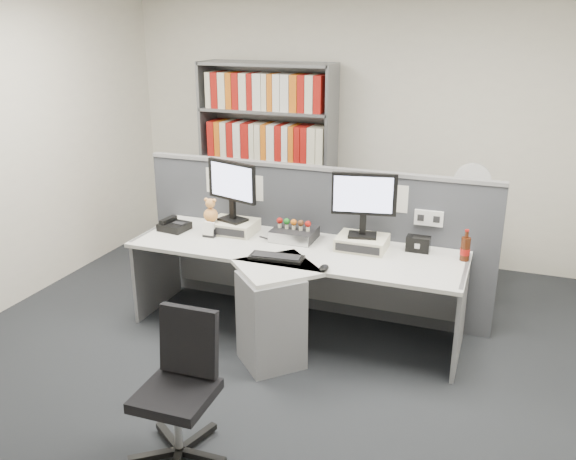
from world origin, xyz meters
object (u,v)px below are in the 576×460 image
at_px(desk_fan, 472,186).
at_px(office_chair, 181,382).
at_px(desk_phone, 174,226).
at_px(shelving_unit, 268,163).
at_px(mouse, 324,268).
at_px(desk_calendar, 209,231).
at_px(monitor_left, 232,186).
at_px(keyboard, 277,257).
at_px(speaker, 418,244).
at_px(cola_bottle, 465,249).
at_px(monitor_right, 364,199).
at_px(filing_cabinet, 464,259).
at_px(desk, 285,290).
at_px(desktop_pc, 294,234).

bearing_deg(desk_fan, office_chair, -115.43).
distance_m(desk_phone, shelving_unit, 1.62).
xyz_separation_m(mouse, desk_calendar, (-1.09, 0.35, 0.03)).
relative_size(monitor_left, keyboard, 1.21).
distance_m(speaker, cola_bottle, 0.36).
bearing_deg(cola_bottle, office_chair, -127.53).
relative_size(monitor_right, desk_calendar, 4.07).
relative_size(desk_calendar, desk_fan, 0.23).
bearing_deg(mouse, filing_cabinet, 60.80).
height_order(monitor_left, monitor_right, monitor_left).
distance_m(desk, monitor_right, 0.91).
distance_m(shelving_unit, office_chair, 3.35).
xyz_separation_m(desk, office_chair, (-0.11, -1.37, -0.00)).
relative_size(desk_phone, cola_bottle, 1.04).
bearing_deg(filing_cabinet, office_chair, -115.42).
relative_size(desk, desk_fan, 4.87).
relative_size(shelving_unit, filing_cabinet, 2.86).
xyz_separation_m(desk_calendar, shelving_unit, (-0.16, 1.63, 0.20)).
xyz_separation_m(monitor_right, desktop_pc, (-0.56, 0.02, -0.35)).
relative_size(monitor_right, desktop_pc, 1.47).
height_order(desktop_pc, desk_calendar, desk_calendar).
bearing_deg(desk_fan, desk_phone, -153.70).
height_order(keyboard, mouse, mouse).
bearing_deg(keyboard, mouse, -12.54).
bearing_deg(desktop_pc, office_chair, -91.29).
bearing_deg(filing_cabinet, desk_calendar, -148.63).
relative_size(desk, monitor_right, 5.21).
xyz_separation_m(monitor_left, cola_bottle, (1.86, 0.03, -0.31)).
bearing_deg(filing_cabinet, desk_phone, -153.69).
relative_size(desk, keyboard, 6.30).
xyz_separation_m(desk_phone, cola_bottle, (2.36, 0.15, 0.05)).
height_order(desk, speaker, speaker).
xyz_separation_m(keyboard, filing_cabinet, (1.25, 1.45, -0.38)).
relative_size(monitor_right, cola_bottle, 2.10).
bearing_deg(speaker, monitor_right, -167.01).
xyz_separation_m(monitor_right, speaker, (0.41, 0.10, -0.34)).
distance_m(keyboard, filing_cabinet, 1.95).
height_order(monitor_right, speaker, monitor_right).
relative_size(keyboard, shelving_unit, 0.21).
bearing_deg(desk_calendar, monitor_left, 51.89).
bearing_deg(desk_fan, desktop_pc, -141.88).
distance_m(desk, desk_calendar, 0.84).
bearing_deg(office_chair, desk_phone, 121.34).
bearing_deg(mouse, desktop_pc, 128.04).
xyz_separation_m(filing_cabinet, desk_fan, (0.00, -0.00, 0.68)).
relative_size(desk, monitor_left, 5.19).
bearing_deg(desktop_pc, mouse, -51.96).
height_order(monitor_left, keyboard, monitor_left).
distance_m(shelving_unit, filing_cabinet, 2.24).
height_order(desk, desk_calendar, desk_calendar).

